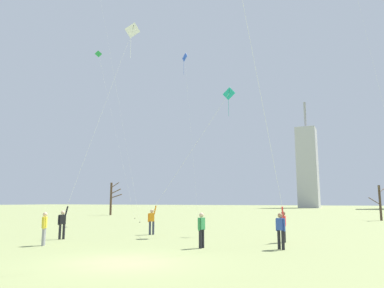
% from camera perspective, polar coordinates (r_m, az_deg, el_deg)
% --- Properties ---
extents(ground_plane, '(400.00, 400.00, 0.00)m').
position_cam_1_polar(ground_plane, '(13.83, -10.54, -17.70)').
color(ground_plane, '#848E56').
extents(kite_flyer_midfield_center_teal, '(5.30, 2.96, 10.10)m').
position_cam_1_polar(kite_flyer_midfield_center_teal, '(24.59, -4.85, -9.44)').
color(kite_flyer_midfield_center_teal, '#33384C').
rests_on(kite_flyer_midfield_center_teal, ground).
extents(kite_flyer_foreground_left_yellow, '(1.70, 7.28, 17.69)m').
position_cam_1_polar(kite_flyer_foreground_left_yellow, '(19.36, 12.55, -3.84)').
color(kite_flyer_foreground_left_yellow, black).
rests_on(kite_flyer_foreground_left_yellow, ground).
extents(kite_flyer_foreground_right_white, '(2.10, 5.01, 14.92)m').
position_cam_1_polar(kite_flyer_foreground_right_white, '(23.10, -17.54, -5.89)').
color(kite_flyer_foreground_right_white, black).
rests_on(kite_flyer_foreground_right_white, ground).
extents(bystander_far_off_by_trees, '(0.46, 0.33, 1.62)m').
position_cam_1_polar(bystander_far_off_by_trees, '(17.44, 13.64, -12.76)').
color(bystander_far_off_by_trees, black).
rests_on(bystander_far_off_by_trees, ground).
extents(bystander_strolling_midfield, '(0.36, 0.43, 1.62)m').
position_cam_1_polar(bystander_strolling_midfield, '(19.89, -22.03, -11.87)').
color(bystander_strolling_midfield, gray).
rests_on(bystander_strolling_midfield, ground).
extents(bystander_watching_nearby, '(0.26, 0.50, 1.62)m').
position_cam_1_polar(bystander_watching_nearby, '(17.49, 1.49, -12.99)').
color(bystander_watching_nearby, black).
rests_on(bystander_watching_nearby, ground).
extents(distant_kite_drifting_right_blue, '(2.41, 1.20, 18.26)m').
position_cam_1_polar(distant_kite_drifting_right_blue, '(40.39, -1.00, 11.68)').
color(distant_kite_drifting_right_blue, blue).
rests_on(distant_kite_drifting_right_blue, ground).
extents(distant_kite_low_near_trees_green, '(5.25, 2.73, 22.09)m').
position_cam_1_polar(distant_kite_low_near_trees_green, '(50.82, -13.88, 11.26)').
color(distant_kite_low_near_trees_green, green).
rests_on(distant_kite_low_near_trees_green, ground).
extents(bare_tree_left_of_center, '(2.05, 2.99, 3.98)m').
position_cam_1_polar(bare_tree_left_of_center, '(47.31, 27.23, -7.97)').
color(bare_tree_left_of_center, '#423326').
rests_on(bare_tree_left_of_center, ground).
extents(bare_tree_far_right_edge, '(2.14, 0.43, 5.20)m').
position_cam_1_polar(bare_tree_far_right_edge, '(60.39, -12.40, -8.19)').
color(bare_tree_far_right_edge, '#4C3828').
rests_on(bare_tree_far_right_edge, ground).
extents(skyline_tall_tower, '(6.57, 8.38, 36.65)m').
position_cam_1_polar(skyline_tall_tower, '(131.32, 17.57, -3.48)').
color(skyline_tall_tower, '#B2B2B7').
rests_on(skyline_tall_tower, ground).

